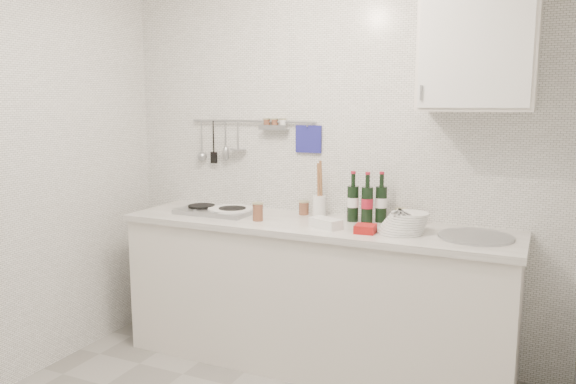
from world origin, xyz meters
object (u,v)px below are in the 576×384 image
at_px(plate_stack_hob, 229,211).
at_px(wine_bottles, 367,197).
at_px(wall_cabinet, 479,46).
at_px(utensil_crock, 319,203).
at_px(plate_stack_sink, 404,223).

xyz_separation_m(plate_stack_hob, wine_bottles, (0.90, 0.14, 0.13)).
height_order(wall_cabinet, wine_bottles, wall_cabinet).
bearing_deg(utensil_crock, plate_stack_sink, -20.65).
distance_m(plate_stack_sink, utensil_crock, 0.65).
bearing_deg(plate_stack_sink, plate_stack_hob, 177.70).
distance_m(plate_stack_hob, utensil_crock, 0.60).
bearing_deg(utensil_crock, wine_bottles, -6.96).
bearing_deg(wall_cabinet, wine_bottles, 177.35).
distance_m(plate_stack_hob, plate_stack_sink, 1.18).
distance_m(plate_stack_hob, wine_bottles, 0.92).
relative_size(wall_cabinet, utensil_crock, 1.92).
height_order(wall_cabinet, plate_stack_hob, wall_cabinet).
height_order(wall_cabinet, plate_stack_sink, wall_cabinet).
distance_m(wall_cabinet, plate_stack_hob, 1.82).
bearing_deg(plate_stack_hob, wine_bottles, 9.03).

